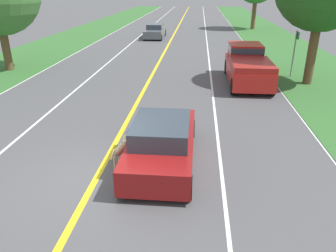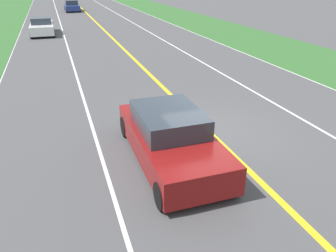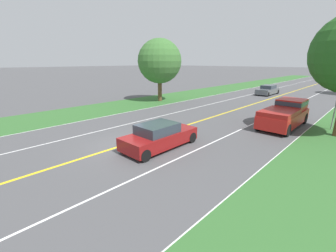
# 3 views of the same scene
# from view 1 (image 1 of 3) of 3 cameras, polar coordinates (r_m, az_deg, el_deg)

# --- Properties ---
(ground_plane) EXTENTS (400.00, 400.00, 0.00)m
(ground_plane) POSITION_cam_1_polar(r_m,az_deg,el_deg) (9.44, -12.40, -8.92)
(ground_plane) COLOR #4C4C4F
(centre_divider_line) EXTENTS (0.18, 160.00, 0.01)m
(centre_divider_line) POSITION_cam_1_polar(r_m,az_deg,el_deg) (9.44, -12.40, -8.90)
(centre_divider_line) COLOR yellow
(centre_divider_line) RESTS_ON ground
(lane_dash_same_dir) EXTENTS (0.10, 160.00, 0.01)m
(lane_dash_same_dir) POSITION_cam_1_polar(r_m,az_deg,el_deg) (9.08, 9.54, -10.06)
(lane_dash_same_dir) COLOR white
(lane_dash_same_dir) RESTS_ON ground
(ego_car) EXTENTS (1.90, 4.47, 1.40)m
(ego_car) POSITION_cam_1_polar(r_m,az_deg,el_deg) (9.74, -1.06, -2.88)
(ego_car) COLOR maroon
(ego_car) RESTS_ON ground
(dog) EXTENTS (0.46, 1.21, 0.86)m
(dog) POSITION_cam_1_polar(r_m,az_deg,el_deg) (9.78, -7.99, -3.76)
(dog) COLOR #D1B784
(dog) RESTS_ON ground
(pickup_truck) EXTENTS (2.09, 5.43, 1.88)m
(pickup_truck) POSITION_cam_1_polar(r_m,az_deg,el_deg) (18.66, 13.65, 10.32)
(pickup_truck) COLOR red
(pickup_truck) RESTS_ON ground
(oncoming_car) EXTENTS (1.81, 4.68, 1.35)m
(oncoming_car) POSITION_cam_1_polar(r_m,az_deg,el_deg) (34.64, -2.27, 16.15)
(oncoming_car) COLOR #51565B
(oncoming_car) RESTS_ON ground
(street_sign) EXTENTS (0.11, 0.64, 2.63)m
(street_sign) POSITION_cam_1_polar(r_m,az_deg,el_deg) (20.39, 21.21, 12.48)
(street_sign) COLOR gray
(street_sign) RESTS_ON ground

